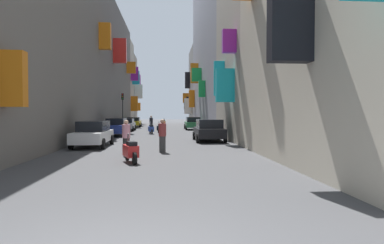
{
  "coord_description": "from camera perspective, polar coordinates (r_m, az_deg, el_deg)",
  "views": [
    {
      "loc": [
        0.64,
        -4.12,
        1.96
      ],
      "look_at": [
        2.88,
        24.65,
        1.17
      ],
      "focal_mm": 30.67,
      "sensor_mm": 36.0,
      "label": 1
    }
  ],
  "objects": [
    {
      "name": "building_left_mid_b",
      "position": [
        61.65,
        -12.54,
        5.47
      ],
      "size": [
        7.38,
        6.45,
        12.42
      ],
      "color": "#9E9384",
      "rests_on": "ground"
    },
    {
      "name": "scooter_black",
      "position": [
        33.17,
        -5.63,
        -1.04
      ],
      "size": [
        0.59,
        1.87,
        1.13
      ],
      "color": "black",
      "rests_on": "ground"
    },
    {
      "name": "pedestrian_crossing",
      "position": [
        36.76,
        -7.11,
        -0.21
      ],
      "size": [
        0.54,
        0.54,
        1.67
      ],
      "color": "black",
      "rests_on": "ground"
    },
    {
      "name": "parked_car_black",
      "position": [
        22.81,
        2.95,
        -1.38
      ],
      "size": [
        2.01,
        4.18,
        1.53
      ],
      "color": "black",
      "rests_on": "ground"
    },
    {
      "name": "scooter_green",
      "position": [
        54.27,
        -4.89,
        -0.03
      ],
      "size": [
        0.46,
        1.98,
        1.13
      ],
      "color": "#287F3D",
      "rests_on": "ground"
    },
    {
      "name": "pedestrian_near_left",
      "position": [
        16.44,
        -5.17,
        -2.4
      ],
      "size": [
        0.5,
        0.5,
        1.66
      ],
      "color": "#373737",
      "rests_on": "ground"
    },
    {
      "name": "building_right_mid_b",
      "position": [
        42.67,
        5.73,
        13.63
      ],
      "size": [
        7.2,
        25.08,
        21.8
      ],
      "color": "gray",
      "rests_on": "ground"
    },
    {
      "name": "parked_car_yellow",
      "position": [
        46.57,
        -10.09,
        0.02
      ],
      "size": [
        1.99,
        3.92,
        1.37
      ],
      "color": "gold",
      "rests_on": "ground"
    },
    {
      "name": "scooter_orange",
      "position": [
        50.29,
        -4.94,
        -0.15
      ],
      "size": [
        0.58,
        1.94,
        1.13
      ],
      "color": "orange",
      "rests_on": "ground"
    },
    {
      "name": "parked_car_blue",
      "position": [
        28.81,
        -13.05,
        -0.81
      ],
      "size": [
        1.84,
        3.99,
        1.51
      ],
      "color": "navy",
      "rests_on": "ground"
    },
    {
      "name": "pedestrian_near_right",
      "position": [
        15.56,
        -11.37,
        -2.69
      ],
      "size": [
        0.54,
        0.54,
        1.64
      ],
      "color": "#262626",
      "rests_on": "ground"
    },
    {
      "name": "building_right_mid_c",
      "position": [
        59.51,
        2.65,
        6.14
      ],
      "size": [
        7.34,
        10.51,
        13.46
      ],
      "color": "slate",
      "rests_on": "ground"
    },
    {
      "name": "traffic_light_near_corner",
      "position": [
        40.36,
        -11.97,
        2.92
      ],
      "size": [
        0.26,
        0.34,
        4.33
      ],
      "color": "#2D2D2D",
      "rests_on": "ground"
    },
    {
      "name": "ground_plane",
      "position": [
        34.19,
        -5.52,
        -1.73
      ],
      "size": [
        140.0,
        140.0,
        0.0
      ],
      "primitive_type": "plane",
      "color": "#424244"
    },
    {
      "name": "parked_car_white",
      "position": [
        19.96,
        -16.82,
        -1.91
      ],
      "size": [
        1.87,
        4.29,
        1.49
      ],
      "color": "white",
      "rests_on": "ground"
    },
    {
      "name": "parked_car_silver",
      "position": [
        36.87,
        -11.35,
        -0.4
      ],
      "size": [
        1.83,
        3.99,
        1.35
      ],
      "color": "#B7B7BC",
      "rests_on": "ground"
    },
    {
      "name": "parked_car_green",
      "position": [
        38.91,
        0.16,
        -0.18
      ],
      "size": [
        1.94,
        4.38,
        1.49
      ],
      "color": "#236638",
      "rests_on": "ground"
    },
    {
      "name": "building_left_mid_a",
      "position": [
        55.71,
        -13.42,
        6.52
      ],
      "size": [
        7.2,
        5.69,
        13.64
      ],
      "color": "#BCB29E",
      "rests_on": "ground"
    },
    {
      "name": "scooter_blue",
      "position": [
        31.01,
        -7.14,
        -1.22
      ],
      "size": [
        0.63,
        1.87,
        1.13
      ],
      "color": "#2D4CAD",
      "rests_on": "ground"
    },
    {
      "name": "scooter_white",
      "position": [
        53.38,
        -9.22,
        -0.07
      ],
      "size": [
        0.45,
        1.82,
        1.13
      ],
      "color": "silver",
      "rests_on": "ground"
    },
    {
      "name": "building_left_near",
      "position": [
        29.83,
        -21.67,
        11.6
      ],
      "size": [
        7.39,
        47.87,
        14.43
      ],
      "color": "slate",
      "rests_on": "ground"
    },
    {
      "name": "scooter_red",
      "position": [
        13.24,
        -10.61,
        -4.96
      ],
      "size": [
        0.76,
        1.72,
        1.13
      ],
      "color": "red",
      "rests_on": "ground"
    }
  ]
}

